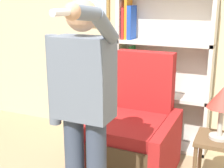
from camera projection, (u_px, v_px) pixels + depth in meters
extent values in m
cube|color=beige|center=(187.00, 29.00, 3.56)|extent=(8.00, 0.06, 2.80)
cube|color=olive|center=(92.00, 4.00, 3.91)|extent=(0.47, 0.04, 0.52)
cube|color=#9EB2C6|center=(91.00, 4.00, 3.89)|extent=(0.41, 0.01, 0.46)
cube|color=silver|center=(121.00, 66.00, 3.81)|extent=(0.04, 0.28, 1.89)
cube|color=silver|center=(210.00, 74.00, 3.40)|extent=(0.04, 0.28, 1.89)
cube|color=silver|center=(166.00, 68.00, 3.72)|extent=(1.09, 0.01, 1.89)
cube|color=silver|center=(160.00, 143.00, 3.85)|extent=(1.09, 0.28, 0.04)
cube|color=silver|center=(162.00, 96.00, 3.69)|extent=(1.09, 0.28, 0.04)
cube|color=silver|center=(165.00, 43.00, 3.52)|extent=(1.09, 0.28, 0.04)
cube|color=black|center=(125.00, 120.00, 3.97)|extent=(0.05, 0.22, 0.41)
cube|color=white|center=(129.00, 117.00, 3.94)|extent=(0.03, 0.22, 0.50)
cube|color=#238438|center=(131.00, 120.00, 3.93)|extent=(0.03, 0.18, 0.45)
cube|color=gold|center=(125.00, 71.00, 3.81)|extent=(0.04, 0.18, 0.48)
cube|color=white|center=(128.00, 75.00, 3.80)|extent=(0.04, 0.22, 0.39)
cube|color=#238438|center=(132.00, 69.00, 3.76)|extent=(0.02, 0.17, 0.55)
cube|color=red|center=(125.00, 23.00, 3.66)|extent=(0.03, 0.19, 0.36)
cube|color=orange|center=(128.00, 15.00, 3.62)|extent=(0.03, 0.18, 0.56)
cube|color=#1E47B2|center=(132.00, 23.00, 3.62)|extent=(0.05, 0.20, 0.39)
cube|color=#4C3823|center=(132.00, 152.00, 3.16)|extent=(0.61, 0.83, 0.46)
cube|color=#A31E1E|center=(131.00, 127.00, 3.05)|extent=(0.57, 0.71, 0.12)
cube|color=#A31E1E|center=(145.00, 96.00, 3.37)|extent=(0.61, 0.16, 0.98)
cube|color=#A31E1E|center=(100.00, 140.00, 3.28)|extent=(0.10, 0.91, 0.61)
cube|color=#A31E1E|center=(167.00, 153.00, 3.00)|extent=(0.10, 0.91, 0.61)
cube|color=slate|center=(83.00, 78.00, 2.18)|extent=(0.42, 0.24, 0.58)
sphere|color=tan|center=(82.00, 15.00, 2.07)|extent=(0.22, 0.22, 0.22)
cylinder|color=slate|center=(53.00, 81.00, 2.29)|extent=(0.09, 0.09, 0.67)
cylinder|color=slate|center=(105.00, 27.00, 1.89)|extent=(0.09, 0.28, 0.23)
cylinder|color=slate|center=(85.00, 13.00, 1.65)|extent=(0.08, 0.27, 0.10)
sphere|color=tan|center=(72.00, 12.00, 1.54)|extent=(0.09, 0.09, 0.09)
cylinder|color=white|center=(62.00, 12.00, 1.45)|extent=(0.04, 0.15, 0.04)
cube|color=brown|center=(219.00, 140.00, 2.75)|extent=(0.39, 0.39, 0.04)
cylinder|color=brown|center=(200.00, 156.00, 3.04)|extent=(0.04, 0.04, 0.51)
cylinder|color=#B7B2A8|center=(219.00, 137.00, 2.74)|extent=(0.18, 0.18, 0.02)
cylinder|color=#B7B2A8|center=(220.00, 122.00, 2.71)|extent=(0.04, 0.04, 0.26)
cone|color=#B2382D|center=(223.00, 97.00, 2.65)|extent=(0.26, 0.26, 0.19)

